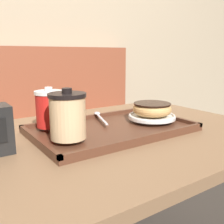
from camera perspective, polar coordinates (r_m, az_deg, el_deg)
wall_behind at (r=1.84m, az=-19.71°, el=19.52°), size 8.00×0.05×2.40m
booth_bench at (r=1.73m, az=-14.58°, el=-9.54°), size 1.44×0.44×1.00m
cafe_table at (r=0.91m, az=2.35°, el=-13.75°), size 0.94×0.72×0.71m
serving_tray at (r=0.84m, az=0.00°, el=-3.76°), size 0.50×0.31×0.02m
coffee_cup_front at (r=0.70m, az=-9.60°, el=-0.75°), size 0.10×0.10×0.13m
coffee_cup_rear at (r=0.83m, az=-13.44°, el=0.77°), size 0.09×0.09×0.12m
plate_with_chocolate_donut at (r=0.92m, az=8.62°, el=-0.93°), size 0.16×0.16×0.01m
donut_chocolate_glazed at (r=0.92m, az=8.68°, el=0.74°), size 0.13×0.13×0.04m
spoon at (r=0.94m, az=-2.91°, el=-0.72°), size 0.07×0.16×0.01m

